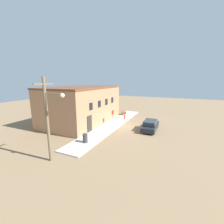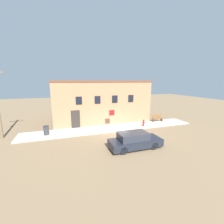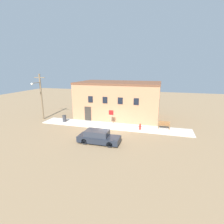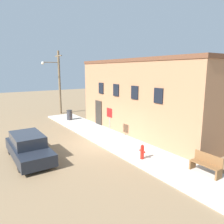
{
  "view_description": "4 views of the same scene",
  "coord_description": "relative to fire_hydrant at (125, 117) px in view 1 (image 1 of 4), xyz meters",
  "views": [
    {
      "loc": [
        -19.57,
        -7.49,
        6.61
      ],
      "look_at": [
        -0.12,
        1.33,
        2.0
      ],
      "focal_mm": 24.0,
      "sensor_mm": 36.0,
      "label": 1
    },
    {
      "loc": [
        -5.53,
        -14.72,
        5.5
      ],
      "look_at": [
        -0.12,
        1.33,
        2.0
      ],
      "focal_mm": 24.0,
      "sensor_mm": 36.0,
      "label": 2
    },
    {
      "loc": [
        5.96,
        -20.25,
        7.6
      ],
      "look_at": [
        -0.12,
        1.33,
        2.0
      ],
      "focal_mm": 28.0,
      "sensor_mm": 36.0,
      "label": 3
    },
    {
      "loc": [
        11.97,
        -6.77,
        4.8
      ],
      "look_at": [
        -0.12,
        1.33,
        2.0
      ],
      "focal_mm": 35.0,
      "sensor_mm": 36.0,
      "label": 4
    }
  ],
  "objects": [
    {
      "name": "bench",
      "position": [
        2.9,
        1.31,
        0.04
      ],
      "size": [
        1.4,
        0.44,
        0.92
      ],
      "color": "brown",
      "rests_on": "sidewalk"
    },
    {
      "name": "brick_building",
      "position": [
        -4.13,
        5.58,
        2.28
      ],
      "size": [
        12.59,
        7.37,
        5.6
      ],
      "color": "#A87551",
      "rests_on": "ground"
    },
    {
      "name": "fire_hydrant",
      "position": [
        0.0,
        0.0,
        0.0
      ],
      "size": [
        0.41,
        0.19,
        0.8
      ],
      "color": "red",
      "rests_on": "sidewalk"
    },
    {
      "name": "trash_bin",
      "position": [
        -10.96,
        0.51,
        0.07
      ],
      "size": [
        0.54,
        0.54,
        0.94
      ],
      "color": "#333338",
      "rests_on": "sidewalk"
    },
    {
      "name": "utility_pole",
      "position": [
        -15.02,
        1.02,
        3.24
      ],
      "size": [
        1.8,
        2.0,
        6.85
      ],
      "color": "brown",
      "rests_on": "ground"
    },
    {
      "name": "sidewalk",
      "position": [
        -3.71,
        0.63,
        -0.46
      ],
      "size": [
        20.19,
        2.66,
        0.12
      ],
      "color": "#BCB7AD",
      "rests_on": "ground"
    },
    {
      "name": "parked_car",
      "position": [
        -3.73,
        -4.95,
        0.13
      ],
      "size": [
        4.38,
        1.71,
        1.37
      ],
      "color": "black",
      "rests_on": "ground"
    },
    {
      "name": "ground_plane",
      "position": [
        -3.71,
        -0.7,
        -0.52
      ],
      "size": [
        80.0,
        80.0,
        0.0
      ],
      "primitive_type": "plane",
      "color": "#846B4C"
    },
    {
      "name": "stop_sign",
      "position": [
        -3.91,
        0.48,
        1.09
      ],
      "size": [
        0.62,
        0.06,
        2.15
      ],
      "color": "gray",
      "rests_on": "sidewalk"
    }
  ]
}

